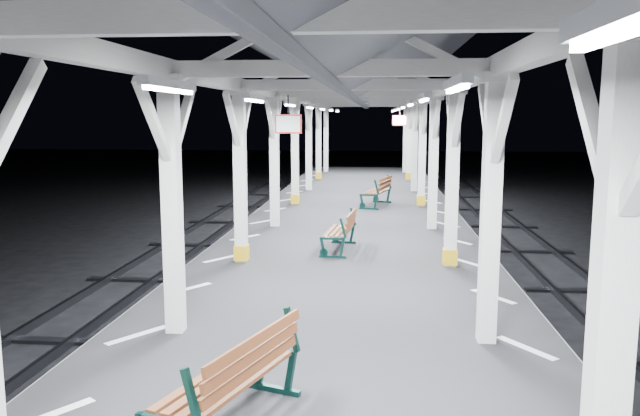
# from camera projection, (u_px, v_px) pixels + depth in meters

# --- Properties ---
(ground) EXTENTS (120.00, 120.00, 0.00)m
(ground) POSITION_uv_depth(u_px,v_px,m) (337.00, 352.00, 10.15)
(ground) COLOR black
(ground) RESTS_ON ground
(platform) EXTENTS (6.00, 50.00, 1.00)m
(platform) POSITION_uv_depth(u_px,v_px,m) (337.00, 323.00, 10.07)
(platform) COLOR black
(platform) RESTS_ON ground
(hazard_stripes_left) EXTENTS (1.00, 48.00, 0.01)m
(hazard_stripes_left) POSITION_uv_depth(u_px,v_px,m) (189.00, 289.00, 10.22)
(hazard_stripes_left) COLOR silver
(hazard_stripes_left) RESTS_ON platform
(hazard_stripes_right) EXTENTS (1.00, 48.00, 0.01)m
(hazard_stripes_right) POSITION_uv_depth(u_px,v_px,m) (493.00, 297.00, 9.78)
(hazard_stripes_right) COLOR silver
(hazard_stripes_right) RESTS_ON platform
(track_left) EXTENTS (2.20, 60.00, 0.16)m
(track_left) POSITION_uv_depth(u_px,v_px,m) (44.00, 338.00, 10.59)
(track_left) COLOR #2D2D33
(track_left) RESTS_ON ground
(canopy) EXTENTS (5.40, 49.00, 4.65)m
(canopy) POSITION_uv_depth(u_px,v_px,m) (338.00, 66.00, 9.46)
(canopy) COLOR silver
(canopy) RESTS_ON platform
(bench_near) EXTENTS (1.16, 1.84, 0.94)m
(bench_near) POSITION_uv_depth(u_px,v_px,m) (236.00, 378.00, 5.54)
(bench_near) COLOR black
(bench_near) RESTS_ON platform
(bench_mid) EXTENTS (0.71, 1.57, 0.83)m
(bench_mid) POSITION_uv_depth(u_px,v_px,m) (343.00, 230.00, 13.09)
(bench_mid) COLOR black
(bench_mid) RESTS_ON platform
(bench_far) EXTENTS (1.03, 1.81, 0.93)m
(bench_far) POSITION_uv_depth(u_px,v_px,m) (379.00, 191.00, 19.57)
(bench_far) COLOR black
(bench_far) RESTS_ON platform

